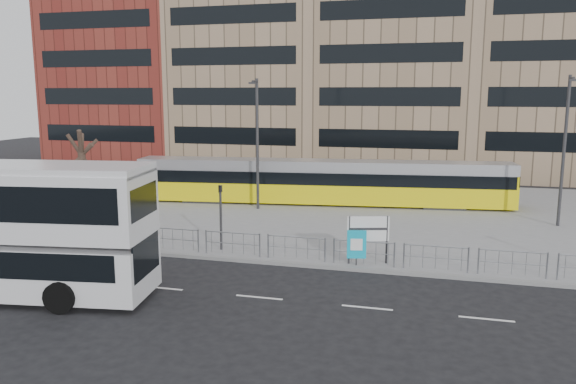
% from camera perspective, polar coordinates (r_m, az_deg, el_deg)
% --- Properties ---
extents(ground, '(120.00, 120.00, 0.00)m').
position_cam_1_polar(ground, '(25.41, -4.52, -7.15)').
color(ground, black).
rests_on(ground, ground).
extents(plaza, '(64.00, 24.00, 0.15)m').
position_cam_1_polar(plaza, '(36.58, 1.67, -1.68)').
color(plaza, gray).
rests_on(plaza, ground).
extents(kerb, '(64.00, 0.25, 0.17)m').
position_cam_1_polar(kerb, '(25.43, -4.48, -6.95)').
color(kerb, gray).
rests_on(kerb, ground).
extents(building_row, '(70.40, 18.40, 31.20)m').
position_cam_1_polar(building_row, '(57.80, 8.48, 15.28)').
color(building_row, maroon).
rests_on(building_row, ground).
extents(pedestrian_barrier, '(32.07, 0.07, 1.10)m').
position_cam_1_polar(pedestrian_barrier, '(25.03, 0.17, -5.04)').
color(pedestrian_barrier, '#92949A').
rests_on(pedestrian_barrier, plaza).
extents(road_markings, '(62.00, 0.12, 0.01)m').
position_cam_1_polar(road_markings, '(21.52, -5.52, -10.36)').
color(road_markings, white).
rests_on(road_markings, ground).
extents(tram, '(24.98, 5.21, 2.93)m').
position_cam_1_polar(tram, '(37.64, 3.37, 1.03)').
color(tram, yellow).
rests_on(tram, plaza).
extents(station_sign, '(1.77, 0.57, 2.10)m').
position_cam_1_polar(station_sign, '(24.56, 8.14, -3.94)').
color(station_sign, '#2D2D30').
rests_on(station_sign, plaza).
extents(ad_panel, '(0.82, 0.24, 1.55)m').
position_cam_1_polar(ad_panel, '(24.36, 6.99, -5.36)').
color(ad_panel, '#2D2D30').
rests_on(ad_panel, plaza).
extents(pedestrian, '(0.42, 0.63, 1.72)m').
position_cam_1_polar(pedestrian, '(32.65, -18.75, -1.96)').
color(pedestrian, black).
rests_on(pedestrian, plaza).
extents(traffic_light_west, '(0.17, 0.21, 3.10)m').
position_cam_1_polar(traffic_light_west, '(26.54, -6.86, -1.71)').
color(traffic_light_west, '#2D2D30').
rests_on(traffic_light_west, plaza).
extents(lamp_post_west, '(0.45, 1.04, 8.24)m').
position_cam_1_polar(lamp_post_west, '(35.50, -3.16, 5.40)').
color(lamp_post_west, '#2D2D30').
rests_on(lamp_post_west, plaza).
extents(lamp_post_east, '(0.45, 1.04, 8.31)m').
position_cam_1_polar(lamp_post_east, '(34.27, 26.29, 4.28)').
color(lamp_post_east, '#2D2D30').
rests_on(lamp_post_east, plaza).
extents(bare_tree, '(4.75, 4.75, 7.60)m').
position_cam_1_polar(bare_tree, '(33.98, -20.38, 6.18)').
color(bare_tree, '#2F211A').
rests_on(bare_tree, plaza).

